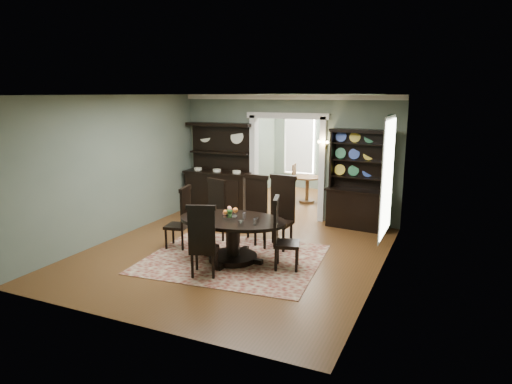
{
  "coord_description": "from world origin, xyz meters",
  "views": [
    {
      "loc": [
        3.83,
        -7.43,
        3.04
      ],
      "look_at": [
        0.23,
        0.6,
        1.12
      ],
      "focal_mm": 32.0,
      "sensor_mm": 36.0,
      "label": 1
    }
  ],
  "objects_px": {
    "welsh_dresser": "(358,193)",
    "parlor_table": "(307,186)",
    "dining_table": "(233,231)",
    "sideboard": "(219,181)"
  },
  "relations": [
    {
      "from": "sideboard",
      "to": "welsh_dresser",
      "type": "distance_m",
      "value": 3.6
    },
    {
      "from": "dining_table",
      "to": "welsh_dresser",
      "type": "xyz_separation_m",
      "value": [
        1.65,
        3.07,
        0.26
      ]
    },
    {
      "from": "dining_table",
      "to": "sideboard",
      "type": "relative_size",
      "value": 0.92
    },
    {
      "from": "welsh_dresser",
      "to": "parlor_table",
      "type": "bearing_deg",
      "value": 139.7
    },
    {
      "from": "sideboard",
      "to": "welsh_dresser",
      "type": "height_order",
      "value": "sideboard"
    },
    {
      "from": "dining_table",
      "to": "sideboard",
      "type": "bearing_deg",
      "value": 118.62
    },
    {
      "from": "welsh_dresser",
      "to": "dining_table",
      "type": "bearing_deg",
      "value": -112.51
    },
    {
      "from": "dining_table",
      "to": "parlor_table",
      "type": "height_order",
      "value": "dining_table"
    },
    {
      "from": "welsh_dresser",
      "to": "parlor_table",
      "type": "xyz_separation_m",
      "value": [
        -1.82,
        1.88,
        -0.33
      ]
    },
    {
      "from": "welsh_dresser",
      "to": "parlor_table",
      "type": "height_order",
      "value": "welsh_dresser"
    }
  ]
}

